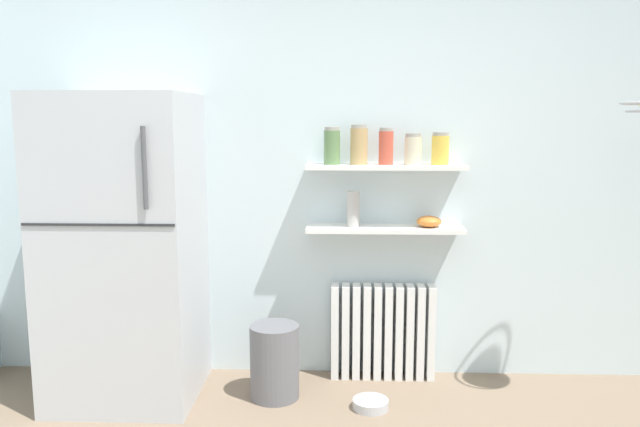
{
  "coord_description": "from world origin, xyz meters",
  "views": [
    {
      "loc": [
        -0.06,
        -1.69,
        1.56
      ],
      "look_at": [
        -0.17,
        1.6,
        1.05
      ],
      "focal_mm": 35.22,
      "sensor_mm": 36.0,
      "label": 1
    }
  ],
  "objects_px": {
    "storage_jar_0": "(332,146)",
    "storage_jar_1": "(359,145)",
    "pet_food_bowl": "(371,404)",
    "storage_jar_2": "(386,146)",
    "vase": "(353,209)",
    "trash_bin": "(275,362)",
    "radiator": "(383,332)",
    "shelf_bowl": "(429,221)",
    "storage_jar_3": "(413,149)",
    "storage_jar_4": "(440,149)",
    "refrigerator": "(125,248)"
  },
  "relations": [
    {
      "from": "storage_jar_1",
      "to": "trash_bin",
      "type": "relative_size",
      "value": 0.54
    },
    {
      "from": "storage_jar_2",
      "to": "storage_jar_0",
      "type": "bearing_deg",
      "value": -180.0
    },
    {
      "from": "storage_jar_1",
      "to": "storage_jar_4",
      "type": "height_order",
      "value": "storage_jar_1"
    },
    {
      "from": "shelf_bowl",
      "to": "pet_food_bowl",
      "type": "height_order",
      "value": "shelf_bowl"
    },
    {
      "from": "storage_jar_1",
      "to": "vase",
      "type": "bearing_deg",
      "value": 180.0
    },
    {
      "from": "shelf_bowl",
      "to": "storage_jar_4",
      "type": "bearing_deg",
      "value": -0.0
    },
    {
      "from": "storage_jar_3",
      "to": "storage_jar_0",
      "type": "bearing_deg",
      "value": 180.0
    },
    {
      "from": "storage_jar_2",
      "to": "trash_bin",
      "type": "relative_size",
      "value": 0.5
    },
    {
      "from": "storage_jar_0",
      "to": "storage_jar_1",
      "type": "relative_size",
      "value": 0.94
    },
    {
      "from": "storage_jar_1",
      "to": "trash_bin",
      "type": "distance_m",
      "value": 1.31
    },
    {
      "from": "storage_jar_0",
      "to": "pet_food_bowl",
      "type": "xyz_separation_m",
      "value": [
        0.22,
        -0.39,
        -1.37
      ]
    },
    {
      "from": "refrigerator",
      "to": "vase",
      "type": "bearing_deg",
      "value": 10.95
    },
    {
      "from": "storage_jar_1",
      "to": "pet_food_bowl",
      "type": "xyz_separation_m",
      "value": [
        0.07,
        -0.39,
        -1.38
      ]
    },
    {
      "from": "storage_jar_1",
      "to": "pet_food_bowl",
      "type": "bearing_deg",
      "value": -80.38
    },
    {
      "from": "radiator",
      "to": "storage_jar_3",
      "type": "relative_size",
      "value": 3.47
    },
    {
      "from": "radiator",
      "to": "shelf_bowl",
      "type": "xyz_separation_m",
      "value": [
        0.25,
        -0.03,
        0.68
      ]
    },
    {
      "from": "storage_jar_1",
      "to": "storage_jar_2",
      "type": "bearing_deg",
      "value": 0.0
    },
    {
      "from": "storage_jar_0",
      "to": "refrigerator",
      "type": "bearing_deg",
      "value": -167.88
    },
    {
      "from": "radiator",
      "to": "storage_jar_3",
      "type": "distance_m",
      "value": 1.1
    },
    {
      "from": "storage_jar_1",
      "to": "storage_jar_4",
      "type": "bearing_deg",
      "value": -0.0
    },
    {
      "from": "storage_jar_3",
      "to": "storage_jar_2",
      "type": "bearing_deg",
      "value": 180.0
    },
    {
      "from": "vase",
      "to": "trash_bin",
      "type": "relative_size",
      "value": 0.49
    },
    {
      "from": "radiator",
      "to": "pet_food_bowl",
      "type": "relative_size",
      "value": 3.17
    },
    {
      "from": "storage_jar_4",
      "to": "pet_food_bowl",
      "type": "relative_size",
      "value": 0.95
    },
    {
      "from": "pet_food_bowl",
      "to": "radiator",
      "type": "bearing_deg",
      "value": 78.24
    },
    {
      "from": "storage_jar_1",
      "to": "storage_jar_3",
      "type": "height_order",
      "value": "storage_jar_1"
    },
    {
      "from": "storage_jar_2",
      "to": "vase",
      "type": "height_order",
      "value": "storage_jar_2"
    },
    {
      "from": "refrigerator",
      "to": "storage_jar_0",
      "type": "relative_size",
      "value": 7.92
    },
    {
      "from": "storage_jar_2",
      "to": "storage_jar_1",
      "type": "bearing_deg",
      "value": -180.0
    },
    {
      "from": "storage_jar_0",
      "to": "storage_jar_1",
      "type": "bearing_deg",
      "value": 0.0
    },
    {
      "from": "storage_jar_1",
      "to": "pet_food_bowl",
      "type": "relative_size",
      "value": 1.16
    },
    {
      "from": "storage_jar_4",
      "to": "trash_bin",
      "type": "xyz_separation_m",
      "value": [
        -0.93,
        -0.27,
        -1.17
      ]
    },
    {
      "from": "refrigerator",
      "to": "storage_jar_1",
      "type": "height_order",
      "value": "refrigerator"
    },
    {
      "from": "storage_jar_3",
      "to": "trash_bin",
      "type": "distance_m",
      "value": 1.43
    },
    {
      "from": "refrigerator",
      "to": "trash_bin",
      "type": "xyz_separation_m",
      "value": [
        0.82,
        -0.02,
        -0.63
      ]
    },
    {
      "from": "storage_jar_0",
      "to": "trash_bin",
      "type": "bearing_deg",
      "value": -139.35
    },
    {
      "from": "refrigerator",
      "to": "storage_jar_2",
      "type": "bearing_deg",
      "value": 9.6
    },
    {
      "from": "refrigerator",
      "to": "storage_jar_3",
      "type": "bearing_deg",
      "value": 8.69
    },
    {
      "from": "storage_jar_0",
      "to": "shelf_bowl",
      "type": "height_order",
      "value": "storage_jar_0"
    },
    {
      "from": "storage_jar_0",
      "to": "pet_food_bowl",
      "type": "distance_m",
      "value": 1.44
    },
    {
      "from": "radiator",
      "to": "shelf_bowl",
      "type": "bearing_deg",
      "value": -6.73
    },
    {
      "from": "shelf_bowl",
      "to": "storage_jar_0",
      "type": "bearing_deg",
      "value": 180.0
    },
    {
      "from": "storage_jar_1",
      "to": "storage_jar_2",
      "type": "relative_size",
      "value": 1.08
    },
    {
      "from": "storage_jar_1",
      "to": "storage_jar_2",
      "type": "height_order",
      "value": "storage_jar_1"
    },
    {
      "from": "radiator",
      "to": "vase",
      "type": "distance_m",
      "value": 0.77
    },
    {
      "from": "storage_jar_3",
      "to": "vase",
      "type": "height_order",
      "value": "storage_jar_3"
    },
    {
      "from": "storage_jar_0",
      "to": "storage_jar_4",
      "type": "relative_size",
      "value": 1.16
    },
    {
      "from": "storage_jar_2",
      "to": "refrigerator",
      "type": "bearing_deg",
      "value": -170.4
    },
    {
      "from": "shelf_bowl",
      "to": "pet_food_bowl",
      "type": "bearing_deg",
      "value": -131.23
    },
    {
      "from": "storage_jar_2",
      "to": "pet_food_bowl",
      "type": "xyz_separation_m",
      "value": [
        -0.09,
        -0.39,
        -1.37
      ]
    }
  ]
}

